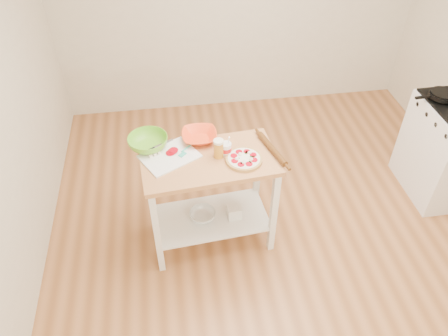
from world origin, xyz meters
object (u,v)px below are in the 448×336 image
object	(u,v)px
rolling_pin	(272,149)
shelf_glass_bowl	(203,215)
prep_island	(210,184)
cutting_board	(169,156)
green_bowl	(148,142)
beer_pint	(219,149)
shelf_bin	(234,212)
orange_bowl	(199,136)
pizza	(244,159)
yogurt_tub	(226,149)
spatula	(184,151)
knife	(154,148)
skillet	(442,95)

from	to	relation	value
rolling_pin	shelf_glass_bowl	world-z (taller)	rolling_pin
prep_island	shelf_glass_bowl	xyz separation A→B (m)	(-0.07, -0.00, -0.35)
cutting_board	green_bowl	world-z (taller)	green_bowl
beer_pint	rolling_pin	world-z (taller)	beer_pint
shelf_bin	orange_bowl	bearing A→B (deg)	132.30
pizza	beer_pint	xyz separation A→B (m)	(-0.18, 0.08, 0.06)
rolling_pin	shelf_bin	world-z (taller)	rolling_pin
yogurt_tub	orange_bowl	bearing A→B (deg)	131.14
spatula	yogurt_tub	xyz separation A→B (m)	(0.31, -0.06, 0.03)
spatula	rolling_pin	xyz separation A→B (m)	(0.66, -0.08, 0.01)
green_bowl	shelf_glass_bowl	xyz separation A→B (m)	(0.37, -0.21, -0.65)
green_bowl	knife	bearing A→B (deg)	-42.71
prep_island	rolling_pin	distance (m)	0.56
spatula	beer_pint	xyz separation A→B (m)	(0.25, -0.08, 0.06)
yogurt_tub	rolling_pin	bearing A→B (deg)	-3.28
shelf_bin	shelf_glass_bowl	bearing A→B (deg)	175.86
shelf_glass_bowl	knife	bearing A→B (deg)	153.02
orange_bowl	shelf_glass_bowl	bearing A→B (deg)	-95.48
knife	orange_bowl	size ratio (longest dim) A/B	0.88
knife	green_bowl	world-z (taller)	green_bowl
knife	yogurt_tub	xyz separation A→B (m)	(0.53, -0.13, 0.03)
spatula	orange_bowl	size ratio (longest dim) A/B	0.51
green_bowl	skillet	bearing A→B (deg)	5.78
skillet	prep_island	bearing A→B (deg)	-170.30
spatula	cutting_board	bearing A→B (deg)	149.03
prep_island	pizza	xyz separation A→B (m)	(0.25, -0.06, 0.28)
cutting_board	shelf_bin	xyz separation A→B (m)	(0.49, -0.09, -0.59)
knife	rolling_pin	size ratio (longest dim) A/B	0.60
yogurt_tub	shelf_glass_bowl	world-z (taller)	yogurt_tub
shelf_bin	rolling_pin	bearing A→B (deg)	7.52
cutting_board	yogurt_tub	world-z (taller)	yogurt_tub
beer_pint	rolling_pin	bearing A→B (deg)	0.21
spatula	beer_pint	distance (m)	0.27
spatula	green_bowl	bearing A→B (deg)	113.80
cutting_board	shelf_glass_bowl	xyz separation A→B (m)	(0.23, -0.07, -0.61)
green_bowl	shelf_bin	world-z (taller)	green_bowl
rolling_pin	shelf_bin	size ratio (longest dim) A/B	3.57
prep_island	shelf_glass_bowl	world-z (taller)	prep_island
yogurt_tub	shelf_bin	world-z (taller)	yogurt_tub
knife	beer_pint	size ratio (longest dim) A/B	1.58
prep_island	cutting_board	distance (m)	0.41
orange_bowl	beer_pint	world-z (taller)	beer_pint
knife	spatula	bearing A→B (deg)	-46.33
shelf_glass_bowl	skillet	bearing A→B (deg)	12.13
cutting_board	shelf_bin	world-z (taller)	cutting_board
cutting_board	rolling_pin	bearing A→B (deg)	-32.39
shelf_glass_bowl	beer_pint	bearing A→B (deg)	7.04
pizza	shelf_glass_bowl	bearing A→B (deg)	169.65
spatula	beer_pint	world-z (taller)	beer_pint
green_bowl	rolling_pin	size ratio (longest dim) A/B	0.76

